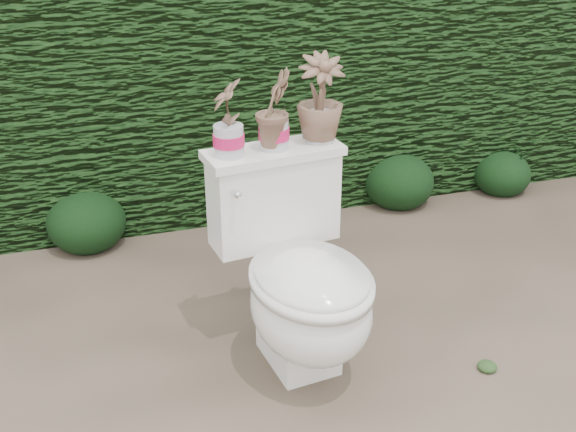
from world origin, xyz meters
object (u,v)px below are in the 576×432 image
object	(u,v)px
toilet	(301,282)
potted_plant_center	(274,112)
potted_plant_left	(228,120)
potted_plant_right	(320,101)

from	to	relation	value
toilet	potted_plant_center	size ratio (longest dim) A/B	2.88
potted_plant_left	potted_plant_center	world-z (taller)	potted_plant_center
toilet	potted_plant_left	bearing A→B (deg)	124.87
potted_plant_right	potted_plant_center	bearing A→B (deg)	-172.48
potted_plant_left	potted_plant_right	distance (m)	0.35
toilet	potted_plant_center	bearing A→B (deg)	89.41
potted_plant_left	potted_plant_right	size ratio (longest dim) A/B	0.85
potted_plant_left	potted_plant_center	size ratio (longest dim) A/B	0.96
toilet	potted_plant_center	world-z (taller)	potted_plant_center
toilet	potted_plant_center	distance (m)	0.60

